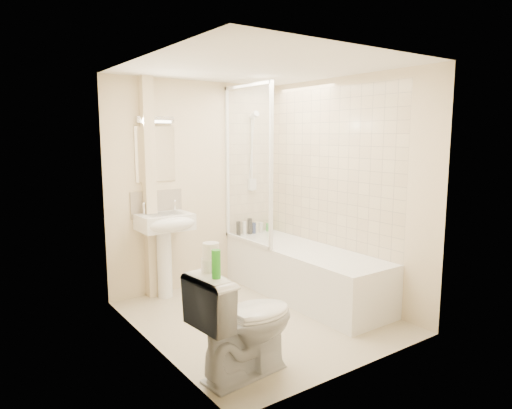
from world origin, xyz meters
TOP-DOWN VIEW (x-y plane):
  - floor at (0.00, 0.00)m, footprint 2.50×2.50m
  - wall_back at (0.00, 1.25)m, footprint 2.20×0.02m
  - wall_left at (-1.10, 0.00)m, footprint 0.02×2.50m
  - wall_right at (1.10, 0.00)m, footprint 0.02×2.50m
  - ceiling at (0.00, 0.00)m, footprint 2.20×2.50m
  - tile_back at (0.75, 1.24)m, footprint 0.70×0.01m
  - tile_right at (1.09, 0.20)m, footprint 0.01×2.10m
  - pipe_boxing at (-0.62, 1.19)m, footprint 0.12×0.12m
  - splashback at (-0.52, 1.24)m, footprint 0.60×0.02m
  - mirror at (-0.52, 1.24)m, footprint 0.46×0.01m
  - strip_light at (-0.52, 1.22)m, footprint 0.42×0.07m
  - bathtub at (0.75, 0.20)m, footprint 0.70×2.10m
  - shower_screen at (0.40, 0.80)m, footprint 0.04×0.92m
  - shower_fixture at (0.75, 1.19)m, footprint 0.10×0.16m
  - pedestal_sink at (-0.52, 1.01)m, footprint 0.56×0.50m
  - bottle_black_a at (0.51, 1.16)m, footprint 0.05×0.05m
  - bottle_white_a at (0.60, 1.16)m, footprint 0.05×0.05m
  - bottle_black_b at (0.68, 1.16)m, footprint 0.06×0.06m
  - bottle_blue at (0.74, 1.16)m, footprint 0.05×0.05m
  - bottle_cream at (0.78, 1.16)m, footprint 0.05×0.05m
  - bottle_white_b at (0.85, 1.16)m, footprint 0.06×0.06m
  - bottle_green at (0.98, 1.16)m, footprint 0.07×0.07m
  - toilet at (-0.72, -0.82)m, footprint 0.62×0.90m
  - toilet_roll_lower at (-0.97, -0.75)m, footprint 0.11×0.11m
  - toilet_roll_upper at (-0.95, -0.73)m, footprint 0.12×0.12m
  - green_bottle at (-1.01, -0.91)m, footprint 0.06×0.06m

SIDE VIEW (x-z plane):
  - floor at x=0.00m, z-range 0.00..0.00m
  - bathtub at x=0.75m, z-range 0.01..0.56m
  - toilet at x=-0.72m, z-range 0.00..0.83m
  - bottle_green at x=0.98m, z-range 0.55..0.65m
  - bottle_white_b at x=0.85m, z-range 0.55..0.68m
  - bottle_blue at x=0.74m, z-range 0.55..0.69m
  - bottle_cream at x=0.78m, z-range 0.55..0.70m
  - bottle_white_a at x=0.60m, z-range 0.55..0.72m
  - bottle_black_a at x=0.51m, z-range 0.55..0.73m
  - bottle_black_b at x=0.68m, z-range 0.55..0.75m
  - pedestal_sink at x=-0.52m, z-range 0.22..1.29m
  - toilet_roll_lower at x=-0.97m, z-range 0.83..0.92m
  - green_bottle at x=-1.01m, z-range 0.83..1.03m
  - toilet_roll_upper at x=-0.95m, z-range 0.92..1.03m
  - splashback at x=-0.52m, z-range 0.88..1.18m
  - wall_back at x=0.00m, z-range 0.00..2.40m
  - wall_left at x=-1.10m, z-range 0.00..2.40m
  - wall_right at x=1.10m, z-range 0.00..2.40m
  - pipe_boxing at x=-0.62m, z-range 0.00..2.40m
  - tile_back at x=0.75m, z-range 0.55..2.30m
  - tile_right at x=1.09m, z-range 0.55..2.30m
  - shower_screen at x=0.40m, z-range 0.55..2.35m
  - shower_fixture at x=0.75m, z-range 1.05..2.04m
  - mirror at x=-0.52m, z-range 1.28..1.88m
  - strip_light at x=-0.52m, z-range 1.92..1.98m
  - ceiling at x=0.00m, z-range 2.39..2.41m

